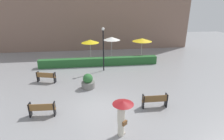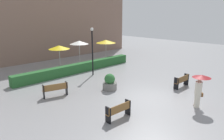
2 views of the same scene
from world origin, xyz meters
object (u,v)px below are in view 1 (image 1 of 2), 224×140
bench_near_right (155,100)px  patio_umbrella_yellow (90,41)px  lamp_post (103,45)px  planter_pot (88,82)px  patio_umbrella_white (112,39)px  patio_umbrella_yellow_far (142,40)px  bench_far_left (46,76)px  pedestrian_with_umbrella (122,113)px  bench_near_left (42,109)px

bench_near_right → patio_umbrella_yellow: 11.62m
lamp_post → patio_umbrella_yellow: lamp_post is taller
bench_near_right → planter_pot: size_ratio=1.38×
planter_pot → patio_umbrella_white: 8.30m
patio_umbrella_yellow_far → patio_umbrella_white: bearing=174.9°
bench_near_right → bench_far_left: (-7.64, 5.02, 0.00)m
patio_umbrella_yellow_far → pedestrian_with_umbrella: bearing=-110.3°
bench_near_right → patio_umbrella_yellow: bearing=109.1°
pedestrian_with_umbrella → bench_far_left: bearing=124.6°
bench_near_left → patio_umbrella_yellow: (3.10, 10.89, 1.75)m
pedestrian_with_umbrella → patio_umbrella_yellow: (-1.20, 13.18, 0.93)m
pedestrian_with_umbrella → patio_umbrella_yellow_far: (4.79, 12.98, 0.98)m
patio_umbrella_yellow → bench_near_left: bearing=-105.9°
bench_near_right → lamp_post: (-2.59, 7.26, 2.03)m
planter_pot → patio_umbrella_yellow_far: (6.39, 7.23, 1.79)m
bench_far_left → patio_umbrella_yellow_far: 11.49m
pedestrian_with_umbrella → planter_pot: bearing=105.5°
bench_near_right → patio_umbrella_yellow_far: (2.22, 10.67, 1.77)m
lamp_post → patio_umbrella_yellow: bearing=108.1°
patio_umbrella_yellow_far → planter_pot: bearing=-131.5°
bench_near_left → bench_far_left: (-0.77, 5.06, 0.04)m
pedestrian_with_umbrella → lamp_post: 9.65m
bench_near_left → bench_far_left: 5.11m
bench_far_left → patio_umbrella_yellow: size_ratio=0.68×
bench_near_left → patio_umbrella_yellow: bearing=74.1°
lamp_post → patio_umbrella_yellow: size_ratio=1.74×
planter_pot → pedestrian_with_umbrella: bearing=-74.5°
patio_umbrella_yellow_far → bench_far_left: bearing=-150.2°
bench_near_right → bench_near_left: bearing=-179.7°
planter_pot → patio_umbrella_yellow: (0.40, 7.42, 1.73)m
planter_pot → lamp_post: (1.58, 3.81, 2.05)m
bench_near_left → patio_umbrella_yellow_far: patio_umbrella_yellow_far is taller
bench_near_left → planter_pot: size_ratio=1.29×
bench_near_right → lamp_post: lamp_post is taller
pedestrian_with_umbrella → patio_umbrella_white: bearing=84.6°
bench_far_left → pedestrian_with_umbrella: 8.95m
bench_near_right → lamp_post: bearing=109.6°
bench_far_left → patio_umbrella_white: size_ratio=0.62×
bench_near_left → lamp_post: (4.28, 7.29, 2.06)m
bench_far_left → patio_umbrella_yellow: bearing=56.5°
bench_near_right → bench_far_left: bench_near_right is taller
planter_pot → bench_near_right: bearing=-39.6°
bench_near_left → patio_umbrella_white: patio_umbrella_white is taller
bench_near_left → patio_umbrella_yellow: 11.46m
bench_far_left → planter_pot: 3.81m
lamp_post → patio_umbrella_yellow_far: (4.81, 3.41, -0.26)m
planter_pot → lamp_post: 4.61m
pedestrian_with_umbrella → patio_umbrella_yellow_far: patio_umbrella_yellow_far is taller
bench_far_left → patio_umbrella_yellow: patio_umbrella_yellow is taller
bench_near_right → patio_umbrella_yellow_far: 11.04m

